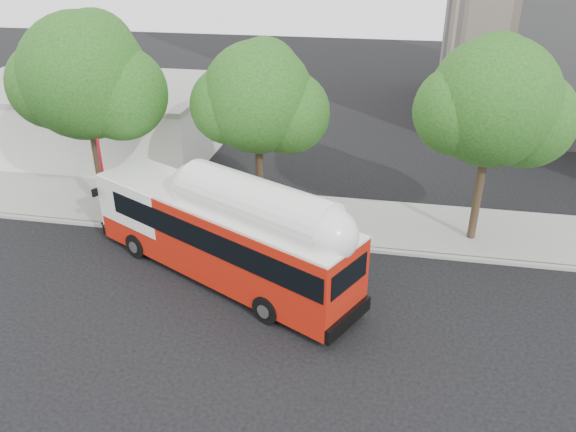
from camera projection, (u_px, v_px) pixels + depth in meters
name	position (u px, v px, depth m)	size (l,w,h in m)	color
ground	(251.00, 289.00, 22.32)	(120.00, 120.00, 0.00)	black
sidewalk	(282.00, 215.00, 27.98)	(60.00, 5.00, 0.15)	gray
curb_strip	(271.00, 240.00, 25.70)	(60.00, 0.30, 0.15)	gray
red_curb_segment	(209.00, 235.00, 26.20)	(10.00, 0.32, 0.16)	maroon
street_tree_left	(95.00, 81.00, 25.61)	(6.67, 5.80, 9.74)	#2D2116
street_tree_mid	(267.00, 102.00, 25.06)	(5.75, 5.00, 8.62)	#2D2116
street_tree_right	(503.00, 107.00, 23.07)	(6.21, 5.40, 9.18)	#2D2116
low_commercial_bldg	(91.00, 116.00, 35.92)	(16.20, 10.20, 4.25)	silver
transit_bus	(222.00, 238.00, 22.36)	(12.64, 8.10, 3.87)	#B31A0C
signal_pole	(103.00, 176.00, 26.38)	(0.13, 0.45, 4.73)	red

